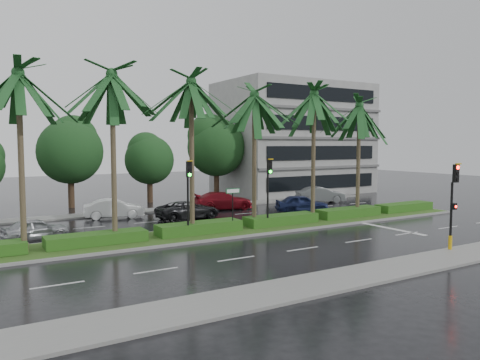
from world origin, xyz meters
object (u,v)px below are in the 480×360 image
car_white (114,209)px  car_blue (302,204)px  car_darkgrey (188,210)px  signal_near (453,203)px  car_red (223,201)px  signal_median_left (189,187)px  car_grey (321,195)px  street_sign (233,199)px  car_silver (35,229)px

car_white → car_blue: bearing=-96.9°
car_darkgrey → signal_near: bearing=-159.3°
car_red → car_blue: size_ratio=1.21×
signal_median_left → car_grey: size_ratio=0.98×
signal_median_left → street_sign: signal_median_left is taller
car_red → car_blue: 6.55m
street_sign → car_darkgrey: size_ratio=0.55×
car_silver → car_red: (15.00, 5.08, 0.12)m
street_sign → car_silver: bearing=157.8°
car_red → car_white: bearing=98.6°
car_darkgrey → car_grey: car_grey is taller
car_darkgrey → car_grey: bearing=-83.7°
signal_near → car_red: 19.49m
car_red → street_sign: bearing=163.9°
street_sign → car_white: size_ratio=0.61×
street_sign → car_white: bearing=115.3°
car_silver → car_white: car_white is taller
car_silver → car_white: (6.00, 5.23, 0.09)m
signal_near → car_white: 22.62m
signal_near → car_blue: bearing=82.1°
signal_near → car_darkgrey: size_ratio=0.93×
signal_near → car_darkgrey: 17.81m
car_darkgrey → car_red: size_ratio=0.94×
car_silver → street_sign: bearing=-122.8°
signal_median_left → car_blue: 13.13m
car_grey → street_sign: bearing=141.6°
car_red → car_blue: (4.50, -4.76, -0.02)m
car_darkgrey → car_blue: bearing=-103.8°
street_sign → signal_near: bearing=-54.7°
signal_median_left → car_red: 12.36m
signal_near → car_grey: 20.02m
car_blue → car_grey: car_grey is taller
car_white → car_grey: bearing=-79.6°
signal_near → signal_median_left: signal_median_left is taller
signal_near → street_sign: 12.11m
car_silver → car_red: car_red is taller
car_darkgrey → car_grey: (14.39, 2.24, 0.08)m
street_sign → car_grey: size_ratio=0.58×
signal_near → car_blue: signal_near is taller
car_grey → signal_median_left: bearing=137.5°
car_blue → car_red: bearing=67.3°
street_sign → car_red: street_sign is taller
street_sign → car_darkgrey: (0.00, 6.41, -1.47)m
street_sign → car_red: size_ratio=0.52×
car_silver → car_grey: car_grey is taller
car_darkgrey → car_grey: 14.56m
signal_near → signal_median_left: 13.93m
street_sign → car_silver: 11.45m
signal_near → car_darkgrey: bearing=113.3°
car_grey → car_blue: bearing=147.4°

